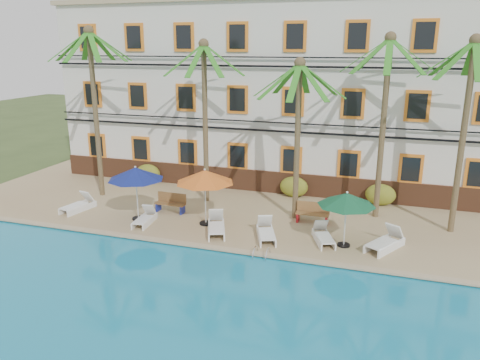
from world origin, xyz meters
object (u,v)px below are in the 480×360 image
(palm_a, at_px, (94,91))
(palm_b, at_px, (205,100))
(lounger_d, at_px, (266,232))
(umbrella_red, at_px, (205,177))
(umbrella_blue, at_px, (136,174))
(palm_c, at_px, (298,117))
(palm_d, at_px, (385,103))
(palm_e, at_px, (466,110))
(bench_right, at_px, (313,212))
(pool_ladder, at_px, (261,256))
(umbrella_green, at_px, (347,200))
(lounger_f, at_px, (385,242))
(lounger_b, at_px, (145,218))
(bench_left, at_px, (171,202))
(lounger_e, at_px, (323,236))
(lounger_a, at_px, (78,205))
(lounger_c, at_px, (216,226))

(palm_a, xyz_separation_m, palm_b, (5.73, 0.85, -0.36))
(lounger_d, bearing_deg, umbrella_red, 166.13)
(umbrella_blue, bearing_deg, palm_c, 19.64)
(palm_d, distance_m, lounger_d, 7.77)
(palm_b, distance_m, palm_e, 11.67)
(palm_a, height_order, bench_right, palm_a)
(pool_ladder, bearing_deg, palm_e, 34.74)
(umbrella_green, xyz_separation_m, pool_ladder, (-2.90, -1.95, -1.97))
(lounger_f, bearing_deg, umbrella_red, 177.84)
(lounger_b, distance_m, pool_ladder, 6.17)
(palm_e, xyz_separation_m, bench_left, (-12.66, -1.51, -4.78))
(palm_a, distance_m, bench_left, 7.04)
(umbrella_red, xyz_separation_m, lounger_e, (5.33, -0.37, -1.96))
(palm_d, bearing_deg, umbrella_red, -154.97)
(lounger_f, height_order, bench_left, lounger_f)
(palm_a, xyz_separation_m, palm_c, (10.60, -0.22, -0.82))
(palm_c, bearing_deg, bench_right, -21.23)
(palm_b, relative_size, bench_right, 5.39)
(lounger_e, relative_size, bench_left, 1.21)
(palm_a, relative_size, pool_ladder, 11.73)
(umbrella_green, bearing_deg, lounger_a, 178.72)
(lounger_e, bearing_deg, palm_d, 63.01)
(umbrella_red, relative_size, lounger_b, 1.53)
(palm_b, height_order, lounger_c, palm_b)
(lounger_f, relative_size, bench_left, 1.35)
(lounger_b, height_order, lounger_d, lounger_d)
(lounger_b, bearing_deg, palm_d, 22.87)
(bench_right, bearing_deg, lounger_c, -146.16)
(palm_c, xyz_separation_m, lounger_b, (-6.31, -2.86, -4.46))
(umbrella_red, bearing_deg, bench_left, 155.57)
(palm_b, height_order, lounger_e, palm_b)
(lounger_f, xyz_separation_m, pool_ladder, (-4.49, -2.16, -0.30))
(bench_left, bearing_deg, umbrella_red, -24.43)
(umbrella_blue, height_order, pool_ladder, umbrella_blue)
(lounger_a, distance_m, lounger_c, 7.43)
(palm_a, relative_size, bench_left, 5.77)
(palm_c, relative_size, pool_ladder, 9.82)
(lounger_c, height_order, bench_right, same)
(lounger_c, bearing_deg, palm_d, 32.87)
(palm_d, bearing_deg, palm_c, -159.91)
(lounger_a, bearing_deg, palm_c, 12.56)
(pool_ladder, bearing_deg, palm_b, 128.80)
(lounger_b, bearing_deg, umbrella_blue, 144.17)
(palm_e, height_order, umbrella_green, palm_e)
(palm_e, bearing_deg, lounger_f, -133.61)
(lounger_a, relative_size, lounger_f, 0.94)
(lounger_e, distance_m, bench_left, 7.68)
(lounger_c, bearing_deg, umbrella_red, 135.58)
(lounger_e, xyz_separation_m, lounger_f, (2.43, 0.08, 0.04))
(lounger_f, xyz_separation_m, bench_left, (-9.98, 1.30, 0.17))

